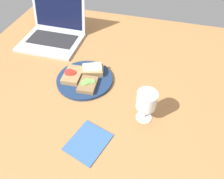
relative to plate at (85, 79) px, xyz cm
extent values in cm
cube|color=#9E6B3D|center=(8.09, -3.80, -2.20)|extent=(140.00, 140.00, 3.00)
cylinder|color=navy|center=(0.00, 0.00, 0.00)|extent=(25.73, 25.73, 1.41)
cube|color=#937047|center=(2.24, 4.92, 1.98)|extent=(11.41, 9.02, 2.55)
cube|color=#F4EAB7|center=(2.24, 4.92, 3.75)|extent=(10.09, 8.56, 0.98)
cube|color=#937047|center=(-5.38, -0.52, 1.88)|extent=(8.29, 11.91, 2.35)
cylinder|color=red|center=(-5.74, -0.52, 3.27)|extent=(3.75, 3.75, 0.44)
cylinder|color=red|center=(-7.07, -0.57, 3.32)|extent=(4.22, 4.22, 0.53)
cube|color=brown|center=(3.14, -4.40, 1.66)|extent=(8.12, 10.38, 1.90)
cylinder|color=#6BB74C|center=(2.58, -4.03, 2.85)|extent=(3.51, 3.51, 0.49)
cylinder|color=#6BB74C|center=(4.62, -3.13, 2.79)|extent=(2.88, 2.88, 0.36)
cylinder|color=#6BB74C|center=(1.90, -4.84, 2.81)|extent=(3.25, 3.25, 0.40)
cylinder|color=white|center=(29.81, -13.77, -0.50)|extent=(6.16, 6.16, 0.40)
cylinder|color=white|center=(29.81, -13.77, 2.96)|extent=(0.81, 0.81, 6.54)
cylinder|color=white|center=(29.81, -13.77, 9.69)|extent=(7.52, 7.52, 6.92)
cylinder|color=white|center=(29.81, -13.77, 8.70)|extent=(6.92, 6.92, 4.94)
cube|color=#ADAFB5|center=(-28.66, 23.24, 0.00)|extent=(32.11, 24.82, 1.41)
cube|color=#232326|center=(-28.66, 25.47, 0.78)|extent=(26.33, 13.65, 0.16)
cube|color=#ADAFB5|center=(-28.66, 38.03, 11.38)|extent=(31.47, 5.54, 21.54)
cube|color=black|center=(-28.66, 37.53, 11.38)|extent=(28.26, 4.16, 17.98)
cube|color=#33598C|center=(12.37, -30.07, -0.50)|extent=(16.37, 17.94, 0.40)
camera|label=1|loc=(31.39, -67.11, 69.30)|focal=35.00mm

